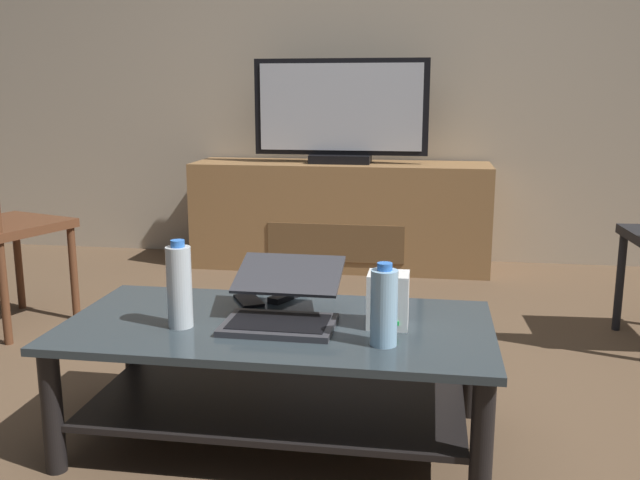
# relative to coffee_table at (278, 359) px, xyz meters

# --- Properties ---
(ground_plane) EXTENTS (7.68, 7.68, 0.00)m
(ground_plane) POSITION_rel_coffee_table_xyz_m (0.08, 0.08, -0.27)
(ground_plane) COLOR brown
(back_wall) EXTENTS (6.40, 0.12, 2.80)m
(back_wall) POSITION_rel_coffee_table_xyz_m (0.08, 2.58, 1.13)
(back_wall) COLOR #B2A38C
(back_wall) RESTS_ON ground
(coffee_table) EXTENTS (1.28, 0.64, 0.38)m
(coffee_table) POSITION_rel_coffee_table_xyz_m (0.00, 0.00, 0.00)
(coffee_table) COLOR #2D383D
(coffee_table) RESTS_ON ground
(media_cabinet) EXTENTS (1.80, 0.48, 0.64)m
(media_cabinet) POSITION_rel_coffee_table_xyz_m (-0.10, 2.26, 0.05)
(media_cabinet) COLOR olive
(media_cabinet) RESTS_ON ground
(television) EXTENTS (1.04, 0.20, 0.61)m
(television) POSITION_rel_coffee_table_xyz_m (-0.10, 2.23, 0.67)
(television) COLOR black
(television) RESTS_ON media_cabinet
(laptop) EXTENTS (0.33, 0.37, 0.16)m
(laptop) POSITION_rel_coffee_table_xyz_m (0.02, 0.01, 0.17)
(laptop) COLOR #333338
(laptop) RESTS_ON coffee_table
(router_box) EXTENTS (0.12, 0.11, 0.16)m
(router_box) POSITION_rel_coffee_table_xyz_m (0.33, 0.02, 0.20)
(router_box) COLOR white
(router_box) RESTS_ON coffee_table
(water_bottle_near) EXTENTS (0.07, 0.07, 0.26)m
(water_bottle_near) POSITION_rel_coffee_table_xyz_m (-0.27, -0.08, 0.24)
(water_bottle_near) COLOR silver
(water_bottle_near) RESTS_ON coffee_table
(water_bottle_far) EXTENTS (0.07, 0.07, 0.23)m
(water_bottle_far) POSITION_rel_coffee_table_xyz_m (0.33, -0.14, 0.23)
(water_bottle_far) COLOR #99C6E5
(water_bottle_far) RESTS_ON coffee_table
(cell_phone) EXTENTS (0.13, 0.16, 0.01)m
(cell_phone) POSITION_rel_coffee_table_xyz_m (-0.14, 0.19, 0.12)
(cell_phone) COLOR black
(cell_phone) RESTS_ON coffee_table
(tv_remote) EXTENTS (0.11, 0.16, 0.02)m
(tv_remote) POSITION_rel_coffee_table_xyz_m (-0.02, 0.25, 0.13)
(tv_remote) COLOR black
(tv_remote) RESTS_ON coffee_table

